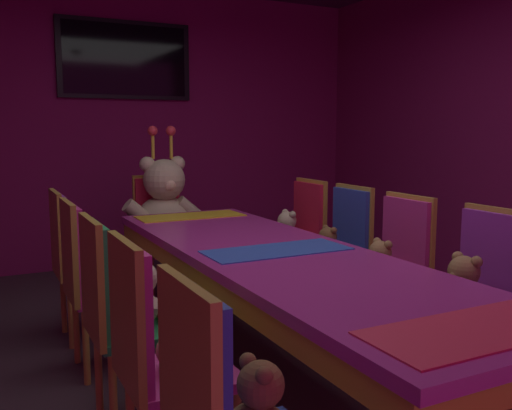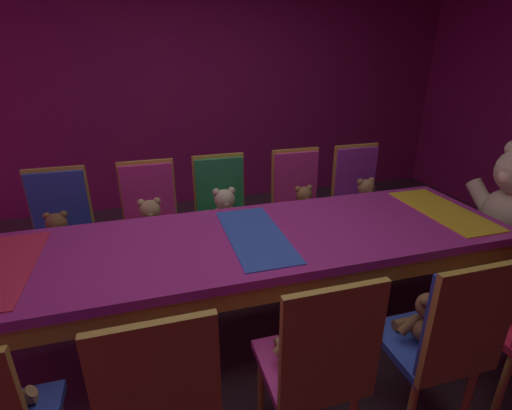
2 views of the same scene
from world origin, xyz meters
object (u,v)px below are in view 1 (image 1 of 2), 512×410
object	(u,v)px
chair_left_1	(148,342)
chair_right_1	(483,285)
chair_left_2	(111,301)
teddy_right_2	(379,266)
teddy_left_2	(142,297)
chair_right_2	(398,260)
chair_right_3	(344,242)
teddy_left_3	(111,270)
chair_left_3	(85,270)
throne_chair	(159,221)
teddy_right_1	(462,290)
teddy_right_4	(286,232)
wall_tv	(125,60)
teddy_left_4	(93,251)
chair_left_4	(70,250)
teddy_left_1	(186,337)
king_teddy_bear	(165,204)
teddy_right_3	(327,247)
chair_right_4	(302,229)
banquet_table	(277,266)

from	to	relation	value
chair_left_1	chair_right_1	size ratio (longest dim) A/B	1.00
chair_left_2	teddy_right_2	size ratio (longest dim) A/B	3.40
teddy_left_2	chair_right_2	bearing A→B (deg)	2.01
chair_right_3	teddy_left_3	bearing A→B (deg)	-0.01
chair_left_3	throne_chair	distance (m)	1.71
chair_left_2	teddy_right_1	xyz separation A→B (m)	(1.58, -0.57, -0.00)
teddy_right_2	throne_chair	bearing A→B (deg)	-71.20
teddy_left_3	teddy_right_4	xyz separation A→B (m)	(1.46, 0.54, 0.01)
chair_right_1	wall_tv	bearing A→B (deg)	-77.06
teddy_left_4	chair_left_4	bearing A→B (deg)	-180.00
teddy_left_1	teddy_right_1	distance (m)	1.42
king_teddy_bear	teddy_left_1	bearing A→B (deg)	-15.95
chair_left_3	king_teddy_bear	xyz separation A→B (m)	(0.88, 1.29, 0.16)
teddy_left_1	teddy_right_2	size ratio (longest dim) A/B	1.10
chair_left_2	teddy_right_3	size ratio (longest dim) A/B	3.62
chair_left_4	wall_tv	size ratio (longest dim) A/B	0.75
chair_right_1	teddy_right_4	distance (m)	1.77
teddy_right_1	king_teddy_bear	size ratio (longest dim) A/B	0.35
chair_left_1	chair_left_2	world-z (taller)	same
chair_right_2	teddy_right_2	world-z (taller)	chair_right_2
chair_left_4	chair_right_3	distance (m)	1.84
chair_left_3	chair_right_3	distance (m)	1.75
chair_left_4	teddy_right_4	bearing A→B (deg)	-0.79
king_teddy_bear	wall_tv	distance (m)	1.76
chair_right_4	throne_chair	distance (m)	1.27
teddy_right_3	teddy_right_4	xyz separation A→B (m)	(-0.01, 0.54, 0.02)
teddy_left_3	teddy_right_2	size ratio (longest dim) A/B	1.00
chair_right_4	teddy_right_1	bearing A→B (deg)	84.72
chair_left_1	banquet_table	bearing A→B (deg)	34.01
teddy_right_3	chair_left_1	bearing A→B (deg)	37.05
chair_left_2	teddy_right_2	world-z (taller)	chair_left_2
chair_left_3	chair_right_4	size ratio (longest dim) A/B	1.00
chair_left_1	teddy_right_3	xyz separation A→B (m)	(1.60, 1.20, -0.03)
teddy_right_1	chair_right_3	world-z (taller)	chair_right_3
teddy_right_1	teddy_right_3	size ratio (longest dim) A/B	1.21
banquet_table	teddy_left_1	world-z (taller)	teddy_left_1
chair_left_1	king_teddy_bear	world-z (taller)	king_teddy_bear
teddy_right_3	king_teddy_bear	distance (m)	1.50
chair_left_4	throne_chair	xyz separation A→B (m)	(0.87, 0.90, 0.00)
chair_right_3	wall_tv	world-z (taller)	wall_tv
chair_right_1	teddy_right_2	distance (m)	0.64
chair_left_4	chair_right_1	world-z (taller)	same
chair_left_2	teddy_right_1	size ratio (longest dim) A/B	2.99
chair_right_2	throne_chair	bearing A→B (deg)	-67.72
chair_left_4	teddy_right_1	size ratio (longest dim) A/B	2.99
throne_chair	teddy_left_4	bearing A→B (deg)	-38.86
teddy_left_4	king_teddy_bear	distance (m)	1.04
chair_left_3	teddy_left_4	xyz separation A→B (m)	(0.15, 0.56, -0.02)
chair_left_4	chair_right_1	size ratio (longest dim) A/B	1.00
teddy_left_2	chair_left_4	xyz separation A→B (m)	(-0.14, 1.22, 0.00)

